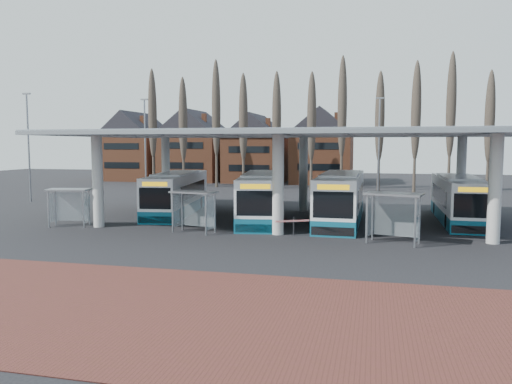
% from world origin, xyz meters
% --- Properties ---
extents(ground, '(140.00, 140.00, 0.00)m').
position_xyz_m(ground, '(0.00, 0.00, 0.00)').
color(ground, black).
rests_on(ground, ground).
extents(brick_strip, '(70.00, 10.00, 0.03)m').
position_xyz_m(brick_strip, '(0.00, -12.00, 0.01)').
color(brick_strip, '#502420').
rests_on(brick_strip, ground).
extents(station_canopy, '(32.00, 16.00, 6.34)m').
position_xyz_m(station_canopy, '(0.00, 8.00, 5.68)').
color(station_canopy, '#B9B9B4').
rests_on(station_canopy, ground).
extents(poplar_row, '(45.10, 1.10, 14.50)m').
position_xyz_m(poplar_row, '(0.00, 33.00, 8.78)').
color(poplar_row, '#473D33').
rests_on(poplar_row, ground).
extents(townhouse_row, '(36.80, 10.30, 12.25)m').
position_xyz_m(townhouse_row, '(-15.75, 44.00, 5.94)').
color(townhouse_row, brown).
rests_on(townhouse_row, ground).
extents(lamp_post_a, '(0.80, 0.16, 10.17)m').
position_xyz_m(lamp_post_a, '(-18.00, 22.00, 5.34)').
color(lamp_post_a, slate).
rests_on(lamp_post_a, ground).
extents(lamp_post_b, '(0.80, 0.16, 10.17)m').
position_xyz_m(lamp_post_b, '(6.00, 26.00, 5.34)').
color(lamp_post_b, slate).
rests_on(lamp_post_b, ground).
extents(lamp_post_d, '(0.80, 0.16, 10.17)m').
position_xyz_m(lamp_post_d, '(-26.00, 14.00, 5.34)').
color(lamp_post_d, slate).
rests_on(lamp_post_d, ground).
extents(bus_0, '(4.05, 11.89, 3.24)m').
position_xyz_m(bus_0, '(-9.51, 9.92, 1.53)').
color(bus_0, white).
rests_on(bus_0, ground).
extents(bus_1, '(4.46, 12.47, 3.39)m').
position_xyz_m(bus_1, '(-2.29, 8.31, 1.60)').
color(bus_1, white).
rests_on(bus_1, ground).
extents(bus_2, '(2.79, 12.48, 3.46)m').
position_xyz_m(bus_2, '(3.37, 8.47, 1.63)').
color(bus_2, white).
rests_on(bus_2, ground).
extents(bus_3, '(2.58, 11.59, 3.22)m').
position_xyz_m(bus_3, '(11.39, 10.64, 1.52)').
color(bus_3, white).
rests_on(bus_3, ground).
extents(shelter_0, '(2.91, 1.88, 2.49)m').
position_xyz_m(shelter_0, '(-14.03, 2.38, 1.81)').
color(shelter_0, gray).
rests_on(shelter_0, ground).
extents(shelter_1, '(2.97, 1.88, 2.55)m').
position_xyz_m(shelter_1, '(-5.14, 2.08, 1.86)').
color(shelter_1, gray).
rests_on(shelter_1, ground).
extents(shelter_2, '(3.28, 2.21, 2.78)m').
position_xyz_m(shelter_2, '(6.68, 1.32, 2.02)').
color(shelter_2, gray).
rests_on(shelter_2, ground).
extents(barrier, '(1.90, 1.03, 1.04)m').
position_xyz_m(barrier, '(0.94, 2.26, 0.81)').
color(barrier, black).
rests_on(barrier, ground).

